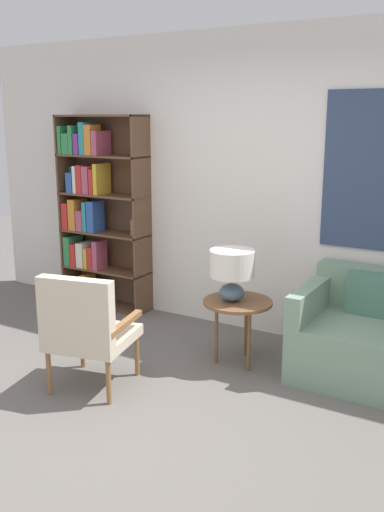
{
  "coord_description": "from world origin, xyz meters",
  "views": [
    {
      "loc": [
        2.05,
        -2.64,
        1.94
      ],
      "look_at": [
        -0.13,
        1.04,
        0.9
      ],
      "focal_mm": 40.0,
      "sensor_mm": 36.0,
      "label": 1
    }
  ],
  "objects_px": {
    "side_table": "(238,307)",
    "table_lamp": "(232,268)",
    "bookshelf": "(94,215)",
    "armchair": "(85,326)"
  },
  "relations": [
    {
      "from": "side_table",
      "to": "table_lamp",
      "type": "xyz_separation_m",
      "value": [
        -0.04,
        -0.02,
        0.32
      ]
    },
    {
      "from": "bookshelf",
      "to": "side_table",
      "type": "height_order",
      "value": "bookshelf"
    },
    {
      "from": "bookshelf",
      "to": "armchair",
      "type": "xyz_separation_m",
      "value": [
        1.23,
        -1.59,
        -0.46
      ]
    },
    {
      "from": "armchair",
      "to": "table_lamp",
      "type": "height_order",
      "value": "table_lamp"
    },
    {
      "from": "bookshelf",
      "to": "armchair",
      "type": "relative_size",
      "value": 2.23
    },
    {
      "from": "bookshelf",
      "to": "side_table",
      "type": "xyz_separation_m",
      "value": [
        1.95,
        -0.59,
        -0.49
      ]
    },
    {
      "from": "armchair",
      "to": "side_table",
      "type": "bearing_deg",
      "value": 54.33
    },
    {
      "from": "side_table",
      "to": "table_lamp",
      "type": "distance_m",
      "value": 0.32
    },
    {
      "from": "armchair",
      "to": "side_table",
      "type": "distance_m",
      "value": 1.22
    },
    {
      "from": "armchair",
      "to": "side_table",
      "type": "xyz_separation_m",
      "value": [
        0.71,
        0.99,
        -0.03
      ]
    }
  ]
}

